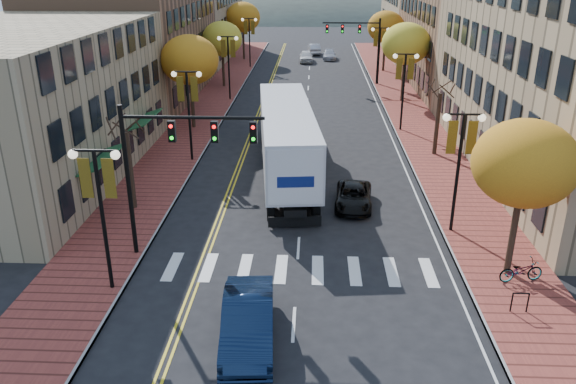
# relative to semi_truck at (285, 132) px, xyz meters

# --- Properties ---
(ground) EXTENTS (200.00, 200.00, 0.00)m
(ground) POSITION_rel_semi_truck_xyz_m (1.13, -14.37, -2.61)
(ground) COLOR black
(ground) RESTS_ON ground
(sidewalk_left) EXTENTS (4.00, 85.00, 0.15)m
(sidewalk_left) POSITION_rel_semi_truck_xyz_m (-7.87, 18.13, -2.54)
(sidewalk_left) COLOR brown
(sidewalk_left) RESTS_ON ground
(sidewalk_right) EXTENTS (4.00, 85.00, 0.15)m
(sidewalk_right) POSITION_rel_semi_truck_xyz_m (10.13, 18.13, -2.54)
(sidewalk_right) COLOR brown
(sidewalk_right) RESTS_ON ground
(building_left_near) EXTENTS (12.00, 22.00, 9.00)m
(building_left_near) POSITION_rel_semi_truck_xyz_m (-15.87, -1.37, 1.89)
(building_left_near) COLOR #9E8966
(building_left_near) RESTS_ON ground
(building_left_mid) EXTENTS (12.00, 24.00, 11.00)m
(building_left_mid) POSITION_rel_semi_truck_xyz_m (-15.87, 21.63, 2.89)
(building_left_mid) COLOR brown
(building_left_mid) RESTS_ON ground
(building_left_far) EXTENTS (12.00, 26.00, 9.50)m
(building_left_far) POSITION_rel_semi_truck_xyz_m (-15.87, 46.63, 2.14)
(building_left_far) COLOR #9E8966
(building_left_far) RESTS_ON ground
(building_right_mid) EXTENTS (15.00, 24.00, 10.00)m
(building_right_mid) POSITION_rel_semi_truck_xyz_m (19.63, 27.63, 2.39)
(building_right_mid) COLOR brown
(building_right_mid) RESTS_ON ground
(building_right_far) EXTENTS (15.00, 20.00, 11.00)m
(building_right_far) POSITION_rel_semi_truck_xyz_m (19.63, 49.63, 2.89)
(building_right_far) COLOR #9E8966
(building_right_far) RESTS_ON ground
(tree_left_a) EXTENTS (0.28, 0.28, 4.20)m
(tree_left_a) POSITION_rel_semi_truck_xyz_m (-7.87, -6.37, -0.36)
(tree_left_a) COLOR #382619
(tree_left_a) RESTS_ON sidewalk_left
(tree_left_b) EXTENTS (4.48, 4.48, 7.21)m
(tree_left_b) POSITION_rel_semi_truck_xyz_m (-7.87, 9.63, 2.83)
(tree_left_b) COLOR #382619
(tree_left_b) RESTS_ON sidewalk_left
(tree_left_c) EXTENTS (4.16, 4.16, 6.69)m
(tree_left_c) POSITION_rel_semi_truck_xyz_m (-7.87, 25.63, 2.44)
(tree_left_c) COLOR #382619
(tree_left_c) RESTS_ON sidewalk_left
(tree_left_d) EXTENTS (4.61, 4.61, 7.42)m
(tree_left_d) POSITION_rel_semi_truck_xyz_m (-7.87, 43.63, 2.99)
(tree_left_d) COLOR #382619
(tree_left_d) RESTS_ON sidewalk_left
(tree_right_a) EXTENTS (4.16, 4.16, 6.69)m
(tree_right_a) POSITION_rel_semi_truck_xyz_m (10.13, -12.37, 2.44)
(tree_right_a) COLOR #382619
(tree_right_a) RESTS_ON sidewalk_right
(tree_right_b) EXTENTS (0.28, 0.28, 4.20)m
(tree_right_b) POSITION_rel_semi_truck_xyz_m (10.13, 3.63, -0.36)
(tree_right_b) COLOR #382619
(tree_right_b) RESTS_ON sidewalk_right
(tree_right_c) EXTENTS (4.48, 4.48, 7.21)m
(tree_right_c) POSITION_rel_semi_truck_xyz_m (10.13, 19.63, 2.83)
(tree_right_c) COLOR #382619
(tree_right_c) RESTS_ON sidewalk_right
(tree_right_d) EXTENTS (4.35, 4.35, 7.00)m
(tree_right_d) POSITION_rel_semi_truck_xyz_m (10.13, 35.63, 2.68)
(tree_right_d) COLOR #382619
(tree_right_d) RESTS_ON sidewalk_right
(lamp_left_a) EXTENTS (1.96, 0.36, 6.05)m
(lamp_left_a) POSITION_rel_semi_truck_xyz_m (-6.37, -14.37, 1.68)
(lamp_left_a) COLOR black
(lamp_left_a) RESTS_ON ground
(lamp_left_b) EXTENTS (1.96, 0.36, 6.05)m
(lamp_left_b) POSITION_rel_semi_truck_xyz_m (-6.37, 1.63, 1.68)
(lamp_left_b) COLOR black
(lamp_left_b) RESTS_ON ground
(lamp_left_c) EXTENTS (1.96, 0.36, 6.05)m
(lamp_left_c) POSITION_rel_semi_truck_xyz_m (-6.37, 19.63, 1.68)
(lamp_left_c) COLOR black
(lamp_left_c) RESTS_ON ground
(lamp_left_d) EXTENTS (1.96, 0.36, 6.05)m
(lamp_left_d) POSITION_rel_semi_truck_xyz_m (-6.37, 37.63, 1.68)
(lamp_left_d) COLOR black
(lamp_left_d) RESTS_ON ground
(lamp_right_a) EXTENTS (1.96, 0.36, 6.05)m
(lamp_right_a) POSITION_rel_semi_truck_xyz_m (8.63, -8.37, 1.68)
(lamp_right_a) COLOR black
(lamp_right_a) RESTS_ON ground
(lamp_right_b) EXTENTS (1.96, 0.36, 6.05)m
(lamp_right_b) POSITION_rel_semi_truck_xyz_m (8.63, 9.63, 1.68)
(lamp_right_b) COLOR black
(lamp_right_b) RESTS_ON ground
(lamp_right_c) EXTENTS (1.96, 0.36, 6.05)m
(lamp_right_c) POSITION_rel_semi_truck_xyz_m (8.63, 27.63, 1.68)
(lamp_right_c) COLOR black
(lamp_right_c) RESTS_ON ground
(traffic_mast_near) EXTENTS (6.10, 0.35, 7.00)m
(traffic_mast_near) POSITION_rel_semi_truck_xyz_m (-4.35, -11.38, 2.31)
(traffic_mast_near) COLOR black
(traffic_mast_near) RESTS_ON ground
(traffic_mast_far) EXTENTS (6.10, 0.34, 7.00)m
(traffic_mast_far) POSITION_rel_semi_truck_xyz_m (6.61, 27.62, 2.31)
(traffic_mast_far) COLOR black
(traffic_mast_far) RESTS_ON ground
(semi_truck) EXTENTS (4.72, 18.08, 4.47)m
(semi_truck) POSITION_rel_semi_truck_xyz_m (0.00, 0.00, 0.00)
(semi_truck) COLOR black
(semi_truck) RESTS_ON ground
(navy_sedan) EXTENTS (2.13, 5.16, 1.66)m
(navy_sedan) POSITION_rel_semi_truck_xyz_m (-0.44, -17.42, -1.78)
(navy_sedan) COLOR #0D1B34
(navy_sedan) RESTS_ON ground
(black_suv) EXTENTS (2.26, 4.34, 1.17)m
(black_suv) POSITION_rel_semi_truck_xyz_m (4.00, -5.39, -2.03)
(black_suv) COLOR black
(black_suv) RESTS_ON ground
(car_far_white) EXTENTS (1.83, 4.37, 1.48)m
(car_far_white) POSITION_rel_semi_truck_xyz_m (0.63, 42.35, -1.87)
(car_far_white) COLOR silver
(car_far_white) RESTS_ON ground
(car_far_silver) EXTENTS (1.80, 4.34, 1.25)m
(car_far_silver) POSITION_rel_semi_truck_xyz_m (3.76, 44.75, -1.98)
(car_far_silver) COLOR #ACADB4
(car_far_silver) RESTS_ON ground
(car_far_oncoming) EXTENTS (2.15, 4.68, 1.49)m
(car_far_oncoming) POSITION_rel_semi_truck_xyz_m (1.63, 49.22, -1.87)
(car_far_oncoming) COLOR #B2B1B9
(car_far_oncoming) RESTS_ON ground
(bicycle) EXTENTS (1.97, 1.00, 0.99)m
(bicycle) POSITION_rel_semi_truck_xyz_m (10.41, -13.13, -1.97)
(bicycle) COLOR gray
(bicycle) RESTS_ON sidewalk_right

